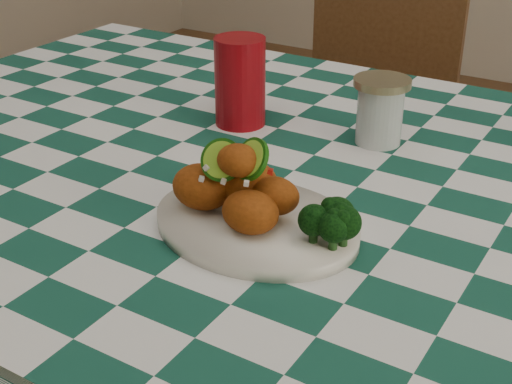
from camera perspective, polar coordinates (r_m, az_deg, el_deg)
The scene contains 8 objects.
dining_table at distance 1.28m, azimuth 2.60°, elevation -14.37°, with size 1.66×1.06×0.79m, color #144839, non-canonical shape.
plate at distance 0.90m, azimuth -0.00°, elevation -2.61°, with size 0.27×0.21×0.02m, color silver, non-canonical shape.
fried_chicken_pile at distance 0.88m, azimuth -1.07°, elevation 0.94°, with size 0.15×0.11×0.10m, color #903C0D, non-canonical shape.
broccoli_side at distance 0.85m, azimuth 6.32°, elevation -1.99°, with size 0.07×0.07×0.05m, color black, non-canonical shape.
red_tumbler at distance 1.20m, azimuth -1.28°, elevation 8.81°, with size 0.09×0.09×0.15m, color maroon.
ketchup_bottle at distance 1.24m, azimuth -0.89°, elevation 9.23°, with size 0.07×0.07×0.14m, color #5A0904, non-canonical shape.
mason_jar at distance 1.15m, azimuth 9.89°, elevation 6.39°, with size 0.09×0.09×0.11m, color #B2BCBA, non-canonical shape.
wooden_chair_left at distance 1.90m, azimuth 8.06°, elevation 1.97°, with size 0.40×0.42×0.87m, color #472814, non-canonical shape.
Camera 1 is at (0.45, -0.84, 1.24)m, focal length 50.00 mm.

